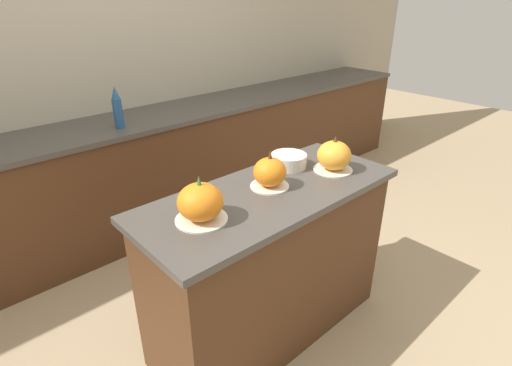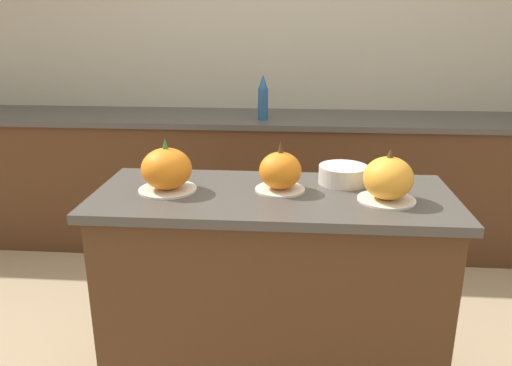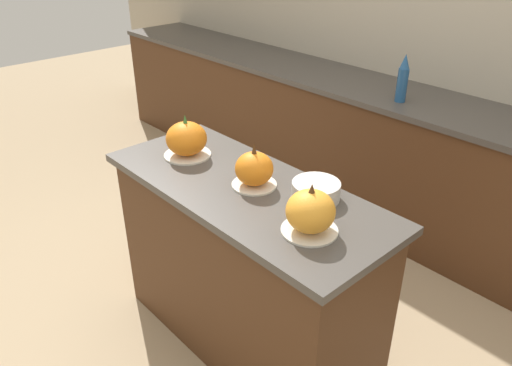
{
  "view_description": "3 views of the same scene",
  "coord_description": "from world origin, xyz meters",
  "px_view_note": "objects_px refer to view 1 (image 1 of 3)",
  "views": [
    {
      "loc": [
        -1.19,
        -1.21,
        1.75
      ],
      "look_at": [
        -0.07,
        0.03,
        0.93
      ],
      "focal_mm": 28.0,
      "sensor_mm": 36.0,
      "label": 1
    },
    {
      "loc": [
        0.08,
        -1.77,
        1.5
      ],
      "look_at": [
        -0.06,
        -0.01,
        0.92
      ],
      "focal_mm": 35.0,
      "sensor_mm": 36.0,
      "label": 2
    },
    {
      "loc": [
        1.38,
        -1.2,
        1.89
      ],
      "look_at": [
        0.06,
        0.01,
        0.92
      ],
      "focal_mm": 35.0,
      "sensor_mm": 36.0,
      "label": 3
    }
  ],
  "objects_px": {
    "pumpkin_cake_center": "(270,173)",
    "bottle_tall": "(117,108)",
    "pumpkin_cake_left": "(200,203)",
    "mixing_bowl": "(289,161)",
    "pumpkin_cake_right": "(334,156)"
  },
  "relations": [
    {
      "from": "pumpkin_cake_right",
      "to": "bottle_tall",
      "type": "distance_m",
      "value": 1.5
    },
    {
      "from": "pumpkin_cake_left",
      "to": "pumpkin_cake_right",
      "type": "distance_m",
      "value": 0.82
    },
    {
      "from": "mixing_bowl",
      "to": "bottle_tall",
      "type": "bearing_deg",
      "value": 108.4
    },
    {
      "from": "pumpkin_cake_right",
      "to": "bottle_tall",
      "type": "xyz_separation_m",
      "value": [
        -0.54,
        1.39,
        0.07
      ]
    },
    {
      "from": "bottle_tall",
      "to": "pumpkin_cake_right",
      "type": "bearing_deg",
      "value": -68.81
    },
    {
      "from": "pumpkin_cake_center",
      "to": "mixing_bowl",
      "type": "distance_m",
      "value": 0.27
    },
    {
      "from": "pumpkin_cake_right",
      "to": "mixing_bowl",
      "type": "xyz_separation_m",
      "value": [
        -0.14,
        0.19,
        -0.04
      ]
    },
    {
      "from": "pumpkin_cake_center",
      "to": "mixing_bowl",
      "type": "relative_size",
      "value": 1.0
    },
    {
      "from": "pumpkin_cake_right",
      "to": "mixing_bowl",
      "type": "distance_m",
      "value": 0.24
    },
    {
      "from": "pumpkin_cake_left",
      "to": "bottle_tall",
      "type": "distance_m",
      "value": 1.37
    },
    {
      "from": "bottle_tall",
      "to": "mixing_bowl",
      "type": "bearing_deg",
      "value": -71.6
    },
    {
      "from": "pumpkin_cake_center",
      "to": "bottle_tall",
      "type": "relative_size",
      "value": 0.69
    },
    {
      "from": "pumpkin_cake_right",
      "to": "bottle_tall",
      "type": "height_order",
      "value": "bottle_tall"
    },
    {
      "from": "pumpkin_cake_right",
      "to": "bottle_tall",
      "type": "bearing_deg",
      "value": 111.19
    },
    {
      "from": "pumpkin_cake_right",
      "to": "bottle_tall",
      "type": "relative_size",
      "value": 0.74
    }
  ]
}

